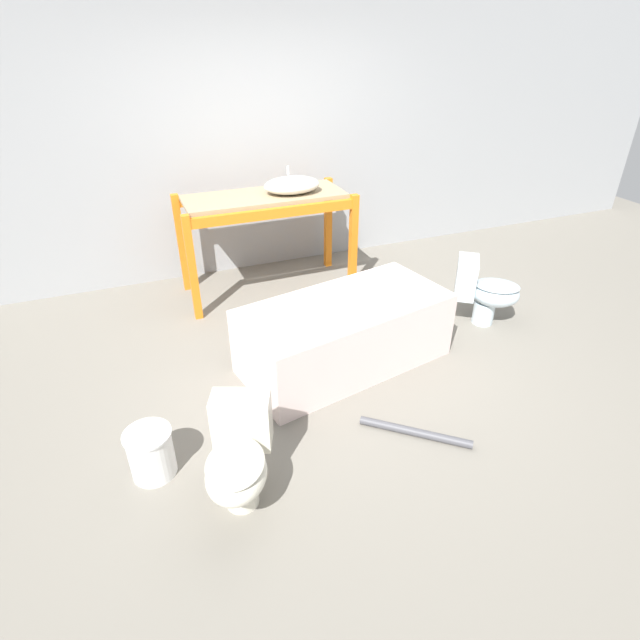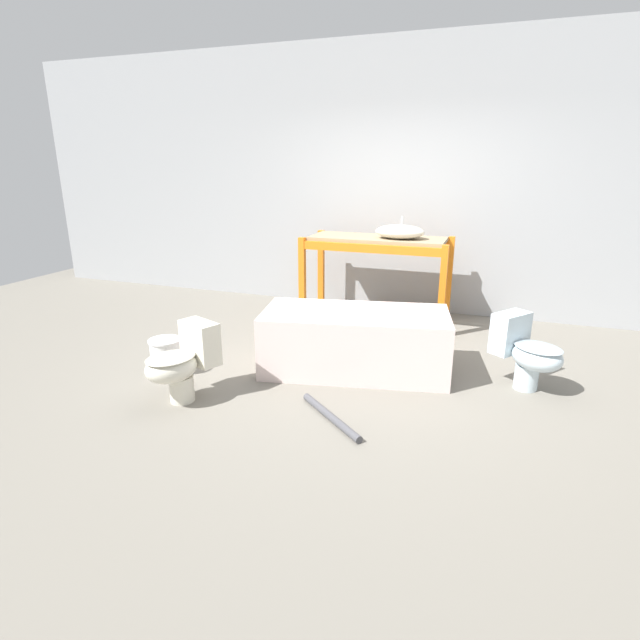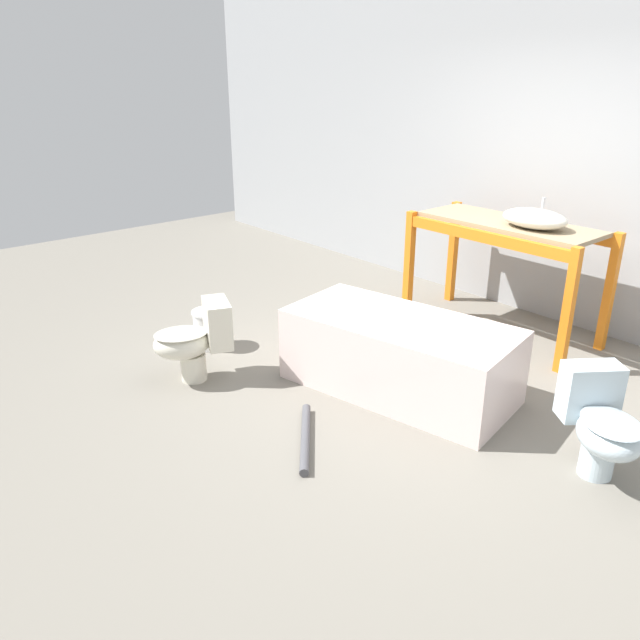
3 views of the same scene
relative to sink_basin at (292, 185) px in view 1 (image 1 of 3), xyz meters
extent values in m
plane|color=slate|center=(-0.08, -1.37, -1.08)|extent=(12.00, 12.00, 0.00)
cube|color=#9EA0A3|center=(-0.08, 0.73, 0.52)|extent=(10.80, 0.08, 3.20)
cube|color=orange|center=(-1.06, -0.28, -0.58)|extent=(0.07, 0.07, 1.00)
cube|color=orange|center=(0.53, -0.28, -0.58)|extent=(0.07, 0.07, 1.00)
cube|color=orange|center=(-1.06, 0.38, -0.58)|extent=(0.07, 0.07, 1.00)
cube|color=orange|center=(0.53, 0.38, -0.58)|extent=(0.07, 0.07, 1.00)
cube|color=orange|center=(-0.26, -0.28, -0.16)|extent=(1.59, 0.06, 0.09)
cube|color=orange|center=(-0.26, 0.38, -0.16)|extent=(1.59, 0.06, 0.09)
cube|color=#998466|center=(-0.26, 0.05, -0.09)|extent=(1.52, 0.58, 0.04)
ellipsoid|color=silver|center=(0.00, 0.00, 0.00)|extent=(0.54, 0.37, 0.15)
cylinder|color=silver|center=(0.00, 0.10, 0.12)|extent=(0.02, 0.02, 0.08)
cube|color=silver|center=(-0.08, -1.45, -0.80)|extent=(1.75, 1.07, 0.55)
cube|color=beige|center=(-0.08, -1.45, -0.64)|extent=(1.66, 0.98, 0.24)
cylinder|color=silver|center=(1.37, -1.34, -0.97)|extent=(0.19, 0.19, 0.21)
ellipsoid|color=silver|center=(1.43, -1.39, -0.77)|extent=(0.53, 0.51, 0.23)
ellipsoid|color=#9FAFB7|center=(1.43, -1.39, -0.69)|extent=(0.50, 0.49, 0.03)
cube|color=silver|center=(1.21, -1.22, -0.64)|extent=(0.34, 0.37, 0.34)
cylinder|color=silver|center=(-1.20, -2.51, -0.97)|extent=(0.19, 0.19, 0.21)
ellipsoid|color=silver|center=(-1.23, -2.57, -0.77)|extent=(0.47, 0.51, 0.23)
ellipsoid|color=#B3AF9F|center=(-1.23, -2.57, -0.69)|extent=(0.44, 0.48, 0.03)
cube|color=silver|center=(-1.12, -2.32, -0.64)|extent=(0.37, 0.29, 0.34)
cylinder|color=white|center=(-1.65, -2.09, -0.92)|extent=(0.27, 0.27, 0.32)
cylinder|color=white|center=(-1.65, -2.09, -0.76)|extent=(0.28, 0.28, 0.02)
cylinder|color=#4C4C51|center=(0.01, -2.41, -1.05)|extent=(0.61, 0.53, 0.06)
camera|label=1|loc=(-1.51, -4.49, 1.30)|focal=28.00mm
camera|label=2|loc=(1.04, -5.52, 0.74)|focal=28.00mm
camera|label=3|loc=(2.63, -4.54, 1.12)|focal=35.00mm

